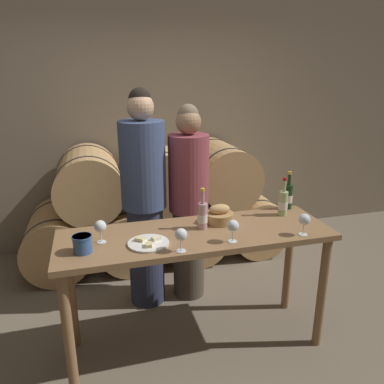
{
  "coord_description": "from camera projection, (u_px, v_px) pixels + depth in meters",
  "views": [
    {
      "loc": [
        -0.65,
        -2.23,
        1.94
      ],
      "look_at": [
        0.0,
        0.12,
        1.16
      ],
      "focal_mm": 35.0,
      "sensor_mm": 36.0,
      "label": 1
    }
  ],
  "objects": [
    {
      "name": "wine_bottle_red",
      "position": [
        288.0,
        196.0,
        2.94
      ],
      "size": [
        0.07,
        0.07,
        0.3
      ],
      "color": "#193819",
      "rests_on": "tasting_table"
    },
    {
      "name": "blue_crock",
      "position": [
        82.0,
        243.0,
        2.23
      ],
      "size": [
        0.12,
        0.12,
        0.11
      ],
      "color": "#335693",
      "rests_on": "tasting_table"
    },
    {
      "name": "person_left",
      "position": [
        144.0,
        200.0,
        3.07
      ],
      "size": [
        0.37,
        0.37,
        1.83
      ],
      "color": "#2D334C",
      "rests_on": "ground_plane"
    },
    {
      "name": "wine_glass_right",
      "position": [
        304.0,
        220.0,
        2.46
      ],
      "size": [
        0.08,
        0.08,
        0.15
      ],
      "color": "white",
      "rests_on": "tasting_table"
    },
    {
      "name": "wine_glass_left",
      "position": [
        181.0,
        235.0,
        2.23
      ],
      "size": [
        0.08,
        0.08,
        0.15
      ],
      "color": "white",
      "rests_on": "tasting_table"
    },
    {
      "name": "wine_glass_far_left",
      "position": [
        100.0,
        227.0,
        2.35
      ],
      "size": [
        0.08,
        0.08,
        0.15
      ],
      "color": "white",
      "rests_on": "tasting_table"
    },
    {
      "name": "ground_plane",
      "position": [
        196.0,
        343.0,
        2.81
      ],
      "size": [
        10.0,
        10.0,
        0.0
      ],
      "primitive_type": "plane",
      "color": "#726654"
    },
    {
      "name": "bread_basket",
      "position": [
        219.0,
        216.0,
        2.68
      ],
      "size": [
        0.2,
        0.2,
        0.14
      ],
      "color": "#A87F4C",
      "rests_on": "tasting_table"
    },
    {
      "name": "barrel_stack",
      "position": [
        158.0,
        207.0,
        3.97
      ],
      "size": [
        2.72,
        0.86,
        1.23
      ],
      "color": "tan",
      "rests_on": "ground_plane"
    },
    {
      "name": "wine_bottle_white",
      "position": [
        283.0,
        203.0,
        2.81
      ],
      "size": [
        0.07,
        0.07,
        0.29
      ],
      "color": "#ADBC7F",
      "rests_on": "tasting_table"
    },
    {
      "name": "wine_bottle_rose",
      "position": [
        202.0,
        215.0,
        2.56
      ],
      "size": [
        0.07,
        0.07,
        0.29
      ],
      "color": "#BC8E93",
      "rests_on": "tasting_table"
    },
    {
      "name": "tasting_table",
      "position": [
        197.0,
        250.0,
        2.57
      ],
      "size": [
        1.85,
        0.6,
        0.91
      ],
      "color": "olive",
      "rests_on": "ground_plane"
    },
    {
      "name": "stone_wall_back",
      "position": [
        147.0,
        104.0,
        4.16
      ],
      "size": [
        10.0,
        0.12,
        3.2
      ],
      "color": "gray",
      "rests_on": "ground_plane"
    },
    {
      "name": "person_right",
      "position": [
        189.0,
        203.0,
        3.18
      ],
      "size": [
        0.34,
        0.34,
        1.7
      ],
      "color": "#4C4238",
      "rests_on": "ground_plane"
    },
    {
      "name": "cheese_plate",
      "position": [
        148.0,
        243.0,
        2.35
      ],
      "size": [
        0.26,
        0.26,
        0.04
      ],
      "color": "white",
      "rests_on": "tasting_table"
    },
    {
      "name": "wine_glass_center",
      "position": [
        233.0,
        226.0,
        2.36
      ],
      "size": [
        0.08,
        0.08,
        0.15
      ],
      "color": "white",
      "rests_on": "tasting_table"
    }
  ]
}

